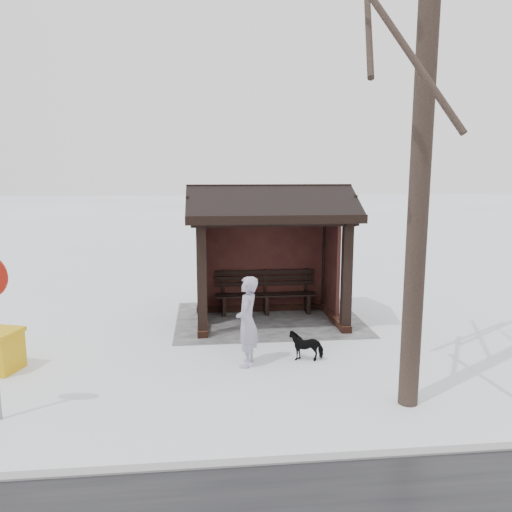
{
  "coord_description": "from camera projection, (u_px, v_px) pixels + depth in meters",
  "views": [
    {
      "loc": [
        1.44,
        10.8,
        3.38
      ],
      "look_at": [
        0.39,
        0.8,
        1.66
      ],
      "focal_mm": 35.0,
      "sensor_mm": 36.0,
      "label": 1
    }
  ],
  "objects": [
    {
      "name": "ground",
      "position": [
        269.0,
        322.0,
        11.3
      ],
      "size": [
        120.0,
        120.0,
        0.0
      ],
      "primitive_type": "plane",
      "color": "white",
      "rests_on": "ground"
    },
    {
      "name": "kerb",
      "position": [
        330.0,
        458.0,
        5.91
      ],
      "size": [
        120.0,
        0.15,
        0.06
      ],
      "primitive_type": "cube",
      "color": "gray",
      "rests_on": "ground"
    },
    {
      "name": "trampled_patch",
      "position": [
        268.0,
        319.0,
        11.5
      ],
      "size": [
        4.2,
        3.2,
        0.02
      ],
      "primitive_type": "cube",
      "color": "#97979C",
      "rests_on": "ground"
    },
    {
      "name": "bus_shelter",
      "position": [
        269.0,
        226.0,
        11.09
      ],
      "size": [
        3.6,
        2.4,
        3.09
      ],
      "color": "#391D14",
      "rests_on": "ground"
    },
    {
      "name": "pedestrian",
      "position": [
        247.0,
        321.0,
        8.65
      ],
      "size": [
        0.52,
        0.66,
        1.59
      ],
      "primitive_type": "imported",
      "rotation": [
        0.0,
        0.0,
        1.3
      ],
      "color": "#9B95AF",
      "rests_on": "ground"
    },
    {
      "name": "dog",
      "position": [
        306.0,
        345.0,
        9.03
      ],
      "size": [
        0.65,
        0.37,
        0.52
      ],
      "primitive_type": "imported",
      "rotation": [
        0.0,
        0.0,
        1.42
      ],
      "color": "black",
      "rests_on": "ground"
    }
  ]
}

